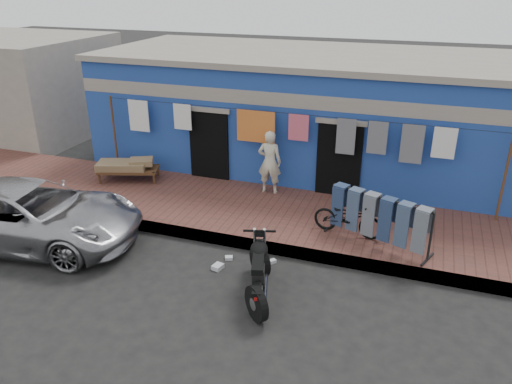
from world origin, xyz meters
name	(u,v)px	position (x,y,z in m)	size (l,w,h in m)	color
ground	(221,289)	(0.00, 0.00, 0.00)	(80.00, 80.00, 0.00)	black
sidewalk	(270,216)	(0.00, 3.00, 0.12)	(28.00, 3.00, 0.25)	brown
curb	(249,244)	(0.00, 1.55, 0.12)	(28.00, 0.10, 0.25)	gray
building	(312,111)	(0.00, 6.99, 1.69)	(12.20, 5.20, 3.36)	#234091
neighbor_left	(15,85)	(-11.00, 7.00, 1.70)	(6.00, 5.00, 3.40)	#9E9384
clothesline	(289,133)	(0.08, 4.25, 1.80)	(10.06, 0.06, 2.10)	brown
car	(29,214)	(-4.55, 0.30, 0.69)	(2.22, 4.87, 1.37)	#ABAAAF
seated_person	(270,162)	(-0.36, 4.06, 1.06)	(0.59, 0.39, 1.63)	beige
bicycle	(349,214)	(1.92, 2.47, 0.73)	(0.53, 1.49, 0.96)	black
motorcycle	(258,270)	(0.73, 0.04, 0.55)	(1.06, 1.80, 1.10)	black
charpoy	(129,170)	(-4.20, 3.59, 0.53)	(1.81, 1.27, 0.55)	brown
jeans_rack	(379,219)	(2.56, 2.28, 0.80)	(2.31, 1.23, 1.10)	black
litter_a	(229,258)	(-0.25, 1.03, 0.03)	(0.15, 0.12, 0.07)	silver
litter_b	(273,261)	(0.64, 1.20, 0.03)	(0.14, 0.10, 0.07)	silver
litter_c	(218,267)	(-0.33, 0.63, 0.04)	(0.22, 0.18, 0.09)	silver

